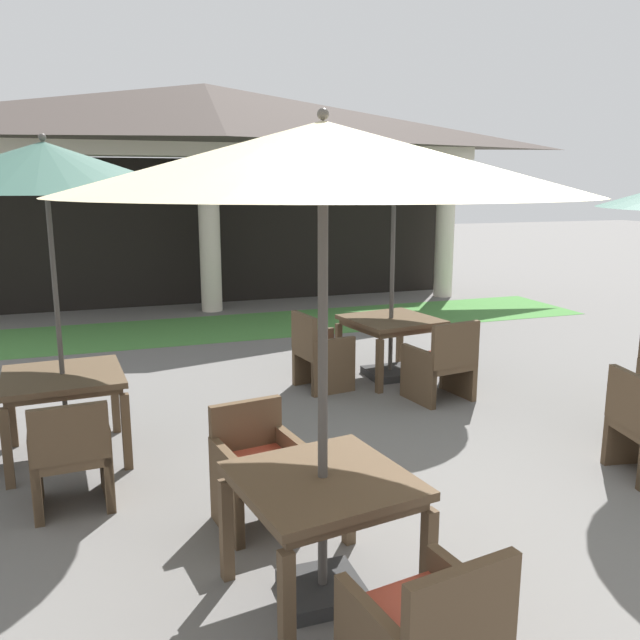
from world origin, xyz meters
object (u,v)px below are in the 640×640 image
Objects in this scene: patio_umbrella_far_back at (394,176)px; patio_chair_far_back_south at (442,364)px; patio_table_near_foreground at (323,493)px; patio_chair_near_foreground_south at (427,638)px; patio_umbrella_mid_right at (45,169)px; patio_chair_mid_right_south at (71,456)px; patio_table_mid_right at (63,385)px; patio_chair_near_foreground_north at (257,470)px; patio_table_far_back at (391,325)px; patio_umbrella_near_foreground at (323,163)px; patio_chair_far_back_west at (320,354)px.

patio_chair_far_back_south is at bearing -80.76° from patio_umbrella_far_back.
patio_table_near_foreground is 1.22× the size of patio_chair_near_foreground_south.
patio_umbrella_mid_right reaches higher than patio_chair_mid_right_south.
patio_chair_far_back_south is at bearing 4.56° from patio_umbrella_mid_right.
patio_umbrella_far_back is at bearing 57.71° from patio_chair_near_foreground_south.
patio_umbrella_far_back reaches higher than patio_chair_far_back_south.
patio_chair_mid_right_south is at bearing -85.97° from patio_table_mid_right.
patio_chair_mid_right_south is 0.31× the size of patio_umbrella_far_back.
patio_table_mid_right is (-1.30, 1.61, 0.27)m from patio_chair_near_foreground_north.
patio_chair_near_foreground_north is 3.74m from patio_table_far_back.
patio_chair_near_foreground_south is (0.15, -0.95, -2.05)m from patio_umbrella_near_foreground.
patio_chair_far_back_west is at bearing 22.46° from patio_umbrella_mid_right.
patio_chair_near_foreground_north is 3.07m from patio_chair_far_back_west.
patio_table_far_back is 1.77m from patio_umbrella_far_back.
patio_umbrella_near_foreground is 4.77m from patio_table_far_back.
patio_umbrella_mid_right is (-1.45, 2.56, 1.80)m from patio_table_near_foreground.
patio_umbrella_near_foreground is at bearing 90.00° from patio_chair_near_foreground_south.
patio_umbrella_mid_right is 3.56m from patio_chair_far_back_west.
patio_umbrella_far_back is 3.00× the size of patio_chair_far_back_south.
patio_chair_near_foreground_south is at bearing 90.00° from patio_chair_near_foreground_north.
patio_chair_near_foreground_north is 0.73× the size of patio_table_far_back.
patio_table_far_back is at bearing 60.00° from patio_table_near_foreground.
patio_table_near_foreground is 1.17× the size of patio_chair_far_back_west.
patio_chair_near_foreground_south is 4.42m from patio_chair_far_back_south.
patio_table_mid_right reaches higher than patio_table_near_foreground.
patio_table_near_foreground is 1.24× the size of patio_chair_mid_right_south.
patio_chair_near_foreground_north is at bearing -31.80° from patio_chair_mid_right_south.
patio_table_mid_right is (-1.60, 3.51, 0.27)m from patio_chair_near_foreground_south.
patio_umbrella_mid_right is at bearing -76.77° from patio_chair_far_back_west.
patio_chair_mid_right_south is 0.94× the size of patio_chair_far_back_west.
patio_umbrella_mid_right is (-1.45, 2.56, 0.01)m from patio_umbrella_near_foreground.
patio_chair_near_foreground_north reaches higher than patio_table_mid_right.
patio_table_near_foreground is at bearing -138.84° from patio_chair_far_back_south.
patio_umbrella_near_foreground is 2.26m from patio_chair_near_foreground_north.
patio_umbrella_mid_right is at bearing 105.48° from patio_chair_near_foreground_south.
patio_umbrella_mid_right is 3.22× the size of patio_chair_mid_right_south.
patio_chair_far_back_west is at bearing -170.76° from patio_umbrella_far_back.
patio_umbrella_near_foreground is 3.01× the size of patio_chair_far_back_west.
patio_umbrella_mid_right is (0.00, 0.00, 1.79)m from patio_table_mid_right.
patio_table_mid_right is 0.38× the size of patio_umbrella_mid_right.
patio_chair_near_foreground_north is at bearing 98.97° from patio_table_near_foreground.
patio_chair_far_back_south is (2.22, 3.82, 0.01)m from patio_chair_near_foreground_south.
patio_table_mid_right is 1.22× the size of patio_chair_mid_right_south.
patio_table_near_foreground is 0.38× the size of patio_umbrella_mid_right.
patio_table_near_foreground is 1.79m from patio_umbrella_near_foreground.
patio_umbrella_near_foreground reaches higher than patio_chair_mid_right_south.
patio_chair_mid_right_south is 3.35m from patio_chair_far_back_west.
patio_chair_near_foreground_north is at bearing 98.97° from patio_umbrella_near_foreground.
patio_table_far_back is (3.66, 1.27, -0.01)m from patio_table_mid_right.
patio_chair_near_foreground_south reaches higher than patio_table_mid_right.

